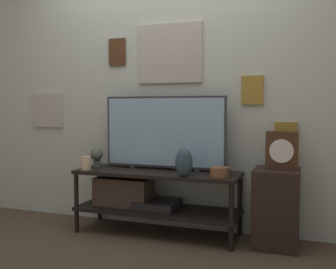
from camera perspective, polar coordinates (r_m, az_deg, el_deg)
The scene contains 11 objects.
ground_plane at distance 3.31m, azimuth -3.34°, elevation -15.53°, with size 12.00×12.00×0.00m, color #4C3D2D.
wall_back at distance 3.65m, azimuth 0.02°, elevation 7.85°, with size 6.40×0.08×2.70m.
media_console at distance 3.51m, azimuth -3.48°, elevation -8.50°, with size 1.43×0.46×0.55m.
television at distance 3.47m, azimuth -0.54°, elevation 0.35°, with size 1.11×0.05×0.65m.
vase_wide_bowl at distance 3.16m, azimuth 7.52°, elevation -5.44°, with size 0.15×0.15×0.08m.
vase_urn_stoneware at distance 3.15m, azimuth 2.33°, elevation -4.07°, with size 0.14×0.11×0.23m.
vase_tall_ceramic at distance 3.54m, azimuth 1.11°, elevation -2.50°, with size 0.08×0.08×0.31m.
candle_jar at distance 3.56m, azimuth -11.81°, elevation -4.08°, with size 0.08×0.08×0.12m.
decorative_bust at distance 3.71m, azimuth -10.29°, elevation -3.04°, with size 0.12×0.12×0.18m.
side_table at distance 3.29m, azimuth 15.42°, elevation -10.20°, with size 0.35×0.39×0.62m.
mantel_clock at distance 3.22m, azimuth 16.20°, elevation -2.23°, with size 0.25×0.11×0.30m.
Camera 1 is at (1.23, -2.87, 1.10)m, focal length 42.00 mm.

